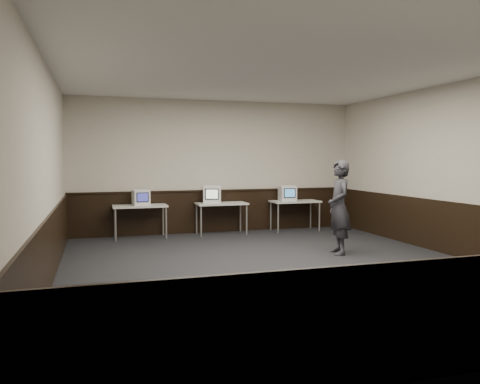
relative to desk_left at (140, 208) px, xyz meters
name	(u,v)px	position (x,y,z in m)	size (l,w,h in m)	color
floor	(277,268)	(1.90, -3.60, -0.68)	(8.00, 8.00, 0.00)	black
ceiling	(279,71)	(1.90, -3.60, 2.52)	(8.00, 8.00, 0.00)	white
back_wall	(217,167)	(1.90, 0.40, 0.92)	(7.00, 7.00, 0.00)	beige
front_wall	(461,184)	(1.90, -7.60, 0.92)	(7.00, 7.00, 0.00)	beige
left_wall	(46,173)	(-1.60, -3.60, 0.92)	(8.00, 8.00, 0.00)	beige
right_wall	(455,169)	(5.40, -3.60, 0.92)	(8.00, 8.00, 0.00)	beige
wainscot_back	(217,212)	(1.90, 0.38, -0.18)	(6.98, 0.04, 1.00)	black
wainscot_front	(455,316)	(1.90, -7.58, -0.18)	(6.98, 0.04, 1.00)	black
wainscot_left	(50,250)	(-1.58, -3.60, -0.18)	(0.04, 7.98, 1.00)	black
wainscot_right	(452,229)	(5.38, -3.60, -0.18)	(0.04, 7.98, 1.00)	black
wainscot_rail	(218,190)	(1.90, 0.36, 0.34)	(6.98, 0.06, 0.04)	black
desk_left	(140,208)	(0.00, 0.00, 0.00)	(1.20, 0.60, 0.75)	beige
desk_center	(221,206)	(1.90, 0.00, 0.00)	(1.20, 0.60, 0.75)	beige
desk_right	(295,203)	(3.80, 0.00, 0.00)	(1.20, 0.60, 0.75)	beige
emac_left	(141,197)	(0.02, -0.04, 0.25)	(0.39, 0.42, 0.36)	white
emac_center	(212,194)	(1.68, 0.01, 0.28)	(0.51, 0.53, 0.41)	white
emac_right	(287,193)	(3.58, -0.03, 0.26)	(0.43, 0.45, 0.39)	white
person	(339,207)	(3.43, -2.87, 0.21)	(0.65, 0.42, 1.77)	#29282E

